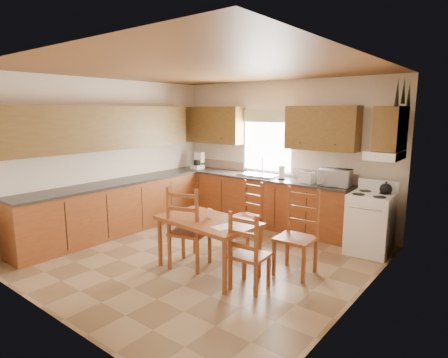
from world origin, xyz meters
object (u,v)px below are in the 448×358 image
Objects in this scene: microwave at (335,178)px; chair_far_left at (246,213)px; chair_near_left at (190,227)px; chair_far_right at (296,233)px; stove at (370,224)px; dining_table at (208,245)px; chair_near_right at (250,250)px.

microwave reaches higher than chair_far_left.
chair_far_left is at bearing -144.65° from microwave.
microwave is 0.41× the size of chair_near_left.
microwave reaches higher than chair_far_right.
stove is 0.90× the size of chair_far_left.
dining_table is 1.39× the size of chair_near_right.
stove is at bearing 30.01° from chair_far_left.
stove is 1.49m from chair_far_right.
chair_far_left is 1.36m from chair_far_right.
dining_table is 0.37m from chair_near_left.
dining_table is at bearing -128.85° from stove.
microwave is at bearing -132.01° from chair_near_left.
stove is 0.78× the size of chair_near_left.
stove is at bearing 66.75° from chair_far_right.
microwave is at bearing 92.81° from chair_far_right.
chair_far_right reaches higher than dining_table.
microwave is 1.71m from chair_far_right.
chair_near_right is at bearing 0.08° from dining_table.
chair_near_left is at bearing -124.31° from microwave.
chair_near_right is (-0.08, -2.34, -0.57)m from microwave.
chair_far_left is (-1.06, -1.02, -0.56)m from microwave.
chair_near_left is 1.03m from chair_near_right.
chair_near_right is at bearing -100.73° from microwave.
chair_near_left is 1.18× the size of chair_near_right.
chair_near_left is 1.44m from chair_far_right.
dining_table is at bearing -148.82° from chair_far_right.
chair_far_left is (-0.25, 1.25, 0.14)m from dining_table.
stove is 2.53m from dining_table.
dining_table is 1.29m from chair_far_left.
stove is at bearing -114.83° from chair_near_right.
chair_far_left is (-0.97, 1.32, 0.01)m from chair_near_right.
chair_far_left is at bearing -58.37° from chair_near_right.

